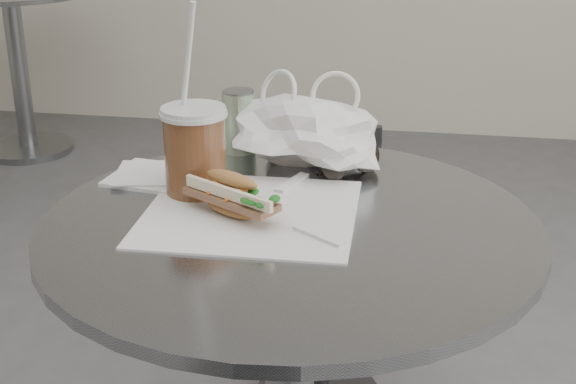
% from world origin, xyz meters
% --- Properties ---
extents(cafe_table, '(0.76, 0.76, 0.74)m').
position_xyz_m(cafe_table, '(0.00, 0.20, 0.47)').
color(cafe_table, slate).
rests_on(cafe_table, ground).
extents(bg_table, '(0.70, 0.70, 0.74)m').
position_xyz_m(bg_table, '(-1.60, 2.40, 0.47)').
color(bg_table, slate).
rests_on(bg_table, ground).
extents(chair_far, '(0.35, 0.37, 0.66)m').
position_xyz_m(chair_far, '(-0.03, 0.80, 0.30)').
color(chair_far, '#303033').
rests_on(chair_far, ground).
extents(sandwich_paper, '(0.33, 0.31, 0.00)m').
position_xyz_m(sandwich_paper, '(-0.06, 0.22, 0.74)').
color(sandwich_paper, white).
rests_on(sandwich_paper, cafe_table).
extents(banh_mi, '(0.21, 0.17, 0.07)m').
position_xyz_m(banh_mi, '(-0.09, 0.20, 0.77)').
color(banh_mi, '#AF7442').
rests_on(banh_mi, sandwich_paper).
extents(iced_coffee, '(0.11, 0.11, 0.31)m').
position_xyz_m(iced_coffee, '(-0.17, 0.28, 0.82)').
color(iced_coffee, brown).
rests_on(iced_coffee, cafe_table).
extents(sunglasses, '(0.11, 0.10, 0.06)m').
position_xyz_m(sunglasses, '(0.07, 0.41, 0.76)').
color(sunglasses, black).
rests_on(sunglasses, cafe_table).
extents(plastic_bag, '(0.29, 0.26, 0.12)m').
position_xyz_m(plastic_bag, '(-0.01, 0.44, 0.80)').
color(plastic_bag, white).
rests_on(plastic_bag, cafe_table).
extents(napkin_stack, '(0.15, 0.15, 0.01)m').
position_xyz_m(napkin_stack, '(-0.26, 0.34, 0.74)').
color(napkin_stack, white).
rests_on(napkin_stack, cafe_table).
extents(drink_can, '(0.06, 0.06, 0.12)m').
position_xyz_m(drink_can, '(-0.15, 0.50, 0.80)').
color(drink_can, '#629859').
rests_on(drink_can, cafe_table).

